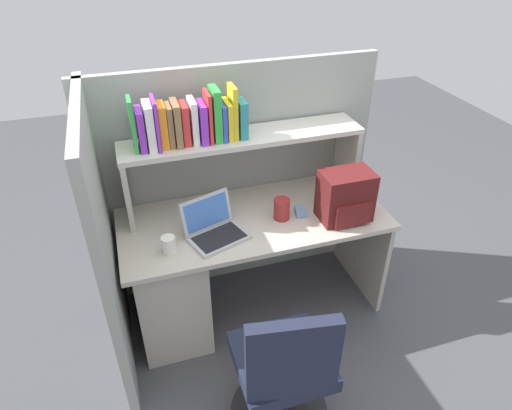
{
  "coord_description": "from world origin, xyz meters",
  "views": [
    {
      "loc": [
        -0.66,
        -2.13,
        2.29
      ],
      "look_at": [
        0.0,
        -0.05,
        0.85
      ],
      "focal_mm": 31.72,
      "sensor_mm": 36.0,
      "label": 1
    }
  ],
  "objects_px": {
    "computer_mouse": "(300,212)",
    "office_chair": "(283,378)",
    "snack_canister": "(282,209)",
    "paper_cup": "(169,245)",
    "laptop": "(214,228)",
    "backpack": "(346,197)"
  },
  "relations": [
    {
      "from": "computer_mouse",
      "to": "office_chair",
      "type": "relative_size",
      "value": 0.11
    },
    {
      "from": "office_chair",
      "to": "snack_canister",
      "type": "bearing_deg",
      "value": -100.0
    },
    {
      "from": "paper_cup",
      "to": "snack_canister",
      "type": "height_order",
      "value": "snack_canister"
    },
    {
      "from": "laptop",
      "to": "computer_mouse",
      "type": "height_order",
      "value": "laptop"
    },
    {
      "from": "computer_mouse",
      "to": "paper_cup",
      "type": "height_order",
      "value": "paper_cup"
    },
    {
      "from": "laptop",
      "to": "snack_canister",
      "type": "relative_size",
      "value": 2.89
    },
    {
      "from": "laptop",
      "to": "paper_cup",
      "type": "height_order",
      "value": "laptop"
    },
    {
      "from": "backpack",
      "to": "paper_cup",
      "type": "relative_size",
      "value": 3.1
    },
    {
      "from": "laptop",
      "to": "snack_canister",
      "type": "xyz_separation_m",
      "value": [
        0.42,
        0.05,
        0.01
      ]
    },
    {
      "from": "backpack",
      "to": "office_chair",
      "type": "xyz_separation_m",
      "value": [
        -0.64,
        -0.71,
        -0.48
      ]
    },
    {
      "from": "laptop",
      "to": "office_chair",
      "type": "bearing_deg",
      "value": -79.46
    },
    {
      "from": "snack_canister",
      "to": "backpack",
      "type": "bearing_deg",
      "value": -16.72
    },
    {
      "from": "backpack",
      "to": "snack_canister",
      "type": "relative_size",
      "value": 2.32
    },
    {
      "from": "backpack",
      "to": "office_chair",
      "type": "height_order",
      "value": "backpack"
    },
    {
      "from": "paper_cup",
      "to": "office_chair",
      "type": "relative_size",
      "value": 0.1
    },
    {
      "from": "computer_mouse",
      "to": "snack_canister",
      "type": "bearing_deg",
      "value": -164.12
    },
    {
      "from": "paper_cup",
      "to": "snack_canister",
      "type": "relative_size",
      "value": 0.75
    },
    {
      "from": "computer_mouse",
      "to": "snack_canister",
      "type": "relative_size",
      "value": 0.8
    },
    {
      "from": "snack_canister",
      "to": "paper_cup",
      "type": "bearing_deg",
      "value": -170.43
    },
    {
      "from": "computer_mouse",
      "to": "snack_canister",
      "type": "height_order",
      "value": "snack_canister"
    },
    {
      "from": "laptop",
      "to": "snack_canister",
      "type": "distance_m",
      "value": 0.43
    },
    {
      "from": "laptop",
      "to": "backpack",
      "type": "bearing_deg",
      "value": -4.35
    }
  ]
}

